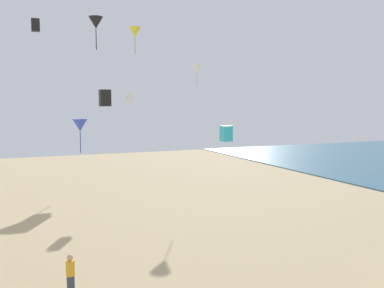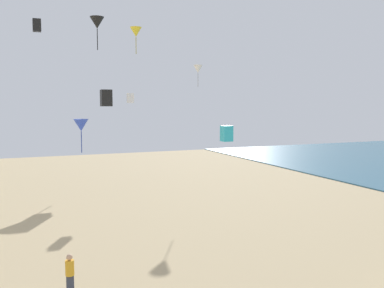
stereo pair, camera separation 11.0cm
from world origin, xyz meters
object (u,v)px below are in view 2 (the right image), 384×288
Objects in this scene: kite_flyer at (70,272)px; kite_black_box_2 at (37,25)px; kite_white_delta_2 at (198,69)px; kite_white_box_2 at (130,98)px; kite_blue_delta at (81,125)px; kite_black_box at (106,98)px; kite_cyan_box at (227,133)px; kite_yellow_delta at (136,32)px; kite_black_delta at (97,23)px.

kite_black_box_2 is (0.36, 25.94, 13.81)m from kite_flyer.
kite_white_delta_2 reaches higher than kite_white_box_2.
kite_blue_delta is at bearing 108.99° from kite_flyer.
kite_black_box is at bearing 56.54° from kite_blue_delta.
kite_black_box is (-3.51, 19.54, 2.43)m from kite_cyan_box.
kite_black_box reaches higher than kite_blue_delta.
kite_blue_delta is 5.02m from kite_white_box_2.
kite_black_delta is at bearing 111.18° from kite_yellow_delta.
kite_white_delta_2 is (8.04, -4.71, 2.78)m from kite_black_box.
kite_blue_delta is (-6.71, 14.69, -0.03)m from kite_cyan_box.
kite_yellow_delta reaches higher than kite_flyer.
kite_white_box_2 is (2.11, -4.20, -7.28)m from kite_black_delta.
kite_black_box_2 reaches higher than kite_yellow_delta.
kite_yellow_delta is at bearing -39.66° from kite_black_box_2.
kite_black_delta is at bearing 60.42° from kite_blue_delta.
kite_white_box_2 reaches higher than kite_flyer.
kite_white_delta_2 is (14.40, -4.50, -3.90)m from kite_black_box_2.
kite_blue_delta is (-11.25, -0.14, -5.25)m from kite_white_delta_2.
kite_black_delta reaches higher than kite_cyan_box.
kite_yellow_delta is 1.98× the size of kite_black_box_2.
kite_black_box_2 is (-7.72, 6.40, 1.11)m from kite_yellow_delta.
kite_black_delta reaches higher than kite_black_box.
kite_white_box_2 is (-2.29, 14.56, 2.35)m from kite_cyan_box.
kite_white_delta_2 is at bearing 0.71° from kite_blue_delta.
kite_yellow_delta is 6.46m from kite_black_delta.
kite_white_delta_2 is 10.72m from kite_black_delta.
kite_flyer is 0.77× the size of kite_white_delta_2.
kite_flyer is 0.52× the size of kite_black_delta.
kite_blue_delta is at bearing -119.58° from kite_black_delta.
kite_black_delta reaches higher than kite_black_box_2.
kite_yellow_delta is 1.08× the size of kite_white_delta_2.
kite_flyer is 0.98× the size of kite_black_box.
kite_black_delta is at bearing 156.25° from kite_white_delta_2.
kite_black_box_2 reaches higher than kite_flyer.
kite_black_delta is at bearing 116.64° from kite_white_box_2.
kite_white_box_2 is at bearing -63.36° from kite_black_delta.
kite_yellow_delta reaches higher than kite_black_box.
kite_cyan_box is at bearing -80.59° from kite_yellow_delta.
kite_black_box is (6.71, 26.15, 7.13)m from kite_flyer.
kite_white_box_2 is at bearing 95.30° from kite_yellow_delta.
kite_black_box_2 reaches higher than kite_white_delta_2.
kite_blue_delta is 3.39× the size of kite_white_box_2.
kite_white_delta_2 is (14.76, 21.44, 9.91)m from kite_flyer.
kite_black_delta is (5.46, -0.57, 0.52)m from kite_black_box_2.
kite_black_delta reaches higher than kite_flyer.
kite_black_box is at bearing 100.18° from kite_cyan_box.
kite_black_box_2 is at bearing 147.77° from kite_white_box_2.
kite_black_box is 1.91× the size of kite_white_box_2.
kite_flyer is at bearing -147.09° from kite_cyan_box.
kite_black_box is at bearing 103.94° from kite_flyer.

